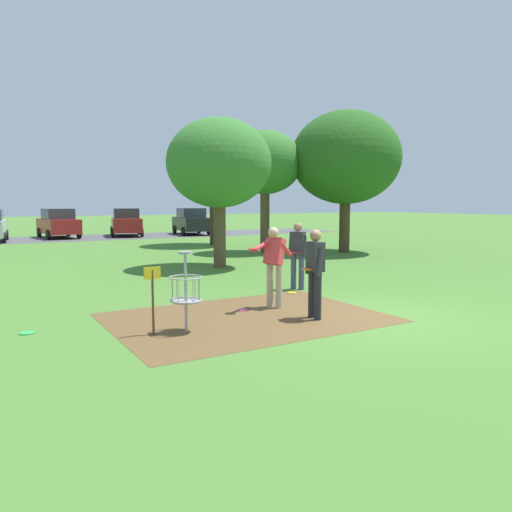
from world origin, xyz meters
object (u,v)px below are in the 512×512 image
object	(u,v)px
frisbee_near_basket	(27,333)
frisbee_mid_grass	(243,310)
player_foreground_watching	(315,269)
frisbee_by_tee	(292,293)
parked_car_rightmost	(191,221)
parked_car_center_right	(126,222)
tree_mid_right	(346,158)
tree_mid_center	(219,164)
disc_golf_basket	(182,289)
tree_near_left	(265,163)
player_throwing	(274,262)
player_waiting_left	(298,252)
tree_near_right	(213,160)
parked_car_center_left	(58,223)

from	to	relation	value
frisbee_near_basket	frisbee_mid_grass	bearing A→B (deg)	-4.02
player_foreground_watching	frisbee_by_tee	distance (m)	2.86
frisbee_mid_grass	parked_car_rightmost	bearing A→B (deg)	69.39
frisbee_near_basket	parked_car_center_right	world-z (taller)	parked_car_center_right
frisbee_near_basket	tree_mid_right	size ratio (longest dim) A/B	0.04
frisbee_by_tee	tree_mid_center	bearing A→B (deg)	83.24
disc_golf_basket	tree_near_left	world-z (taller)	tree_near_left
player_throwing	player_waiting_left	distance (m)	2.32
disc_golf_basket	player_foreground_watching	xyz separation A→B (m)	(2.54, -0.37, 0.21)
player_throwing	frisbee_by_tee	size ratio (longest dim) A/B	7.48
frisbee_near_basket	tree_mid_right	distance (m)	16.37
player_foreground_watching	tree_near_right	xyz separation A→B (m)	(5.48, 15.84, 3.43)
player_foreground_watching	parked_car_center_right	size ratio (longest dim) A/B	0.38
tree_mid_center	parked_car_rightmost	distance (m)	18.12
player_throwing	tree_mid_center	distance (m)	7.20
player_waiting_left	parked_car_rightmost	size ratio (longest dim) A/B	0.39
frisbee_mid_grass	parked_car_center_right	distance (m)	24.31
frisbee_near_basket	parked_car_center_left	bearing A→B (deg)	80.10
tree_near_right	frisbee_mid_grass	bearing A→B (deg)	-113.54
player_throwing	parked_car_center_right	size ratio (longest dim) A/B	0.38
frisbee_mid_grass	tree_mid_center	size ratio (longest dim) A/B	0.04
disc_golf_basket	tree_mid_center	bearing A→B (deg)	59.42
disc_golf_basket	frisbee_by_tee	size ratio (longest dim) A/B	6.08
parked_car_rightmost	player_foreground_watching	bearing A→B (deg)	-107.83
tree_mid_right	parked_car_center_left	bearing A→B (deg)	120.62
frisbee_mid_grass	tree_mid_right	xyz separation A→B (m)	(9.71, 8.16, 4.16)
tree_mid_center	parked_car_center_left	world-z (taller)	tree_mid_center
tree_near_right	parked_car_rightmost	size ratio (longest dim) A/B	1.40
disc_golf_basket	frisbee_mid_grass	distance (m)	2.09
player_foreground_watching	tree_near_left	size ratio (longest dim) A/B	0.32
player_waiting_left	frisbee_mid_grass	world-z (taller)	player_waiting_left
parked_car_center_left	tree_mid_center	bearing A→B (deg)	-82.19
tree_mid_center	parked_car_center_left	distance (m)	18.28
player_waiting_left	frisbee_by_tee	xyz separation A→B (m)	(-0.42, -0.36, -0.96)
frisbee_by_tee	parked_car_center_right	xyz separation A→B (m)	(2.35, 22.79, 0.91)
tree_near_left	frisbee_mid_grass	bearing A→B (deg)	-123.71
tree_near_right	player_waiting_left	bearing A→B (deg)	-106.66
frisbee_by_tee	tree_mid_right	world-z (taller)	tree_mid_right
tree_mid_right	parked_car_center_left	xyz separation A→B (m)	(-9.54, 16.12, -3.25)
disc_golf_basket	parked_car_center_right	world-z (taller)	parked_car_center_right
disc_golf_basket	parked_car_center_left	distance (m)	25.31
frisbee_near_basket	tree_mid_right	bearing A→B (deg)	29.84
tree_mid_center	parked_car_rightmost	world-z (taller)	tree_mid_center
tree_near_left	parked_car_center_right	world-z (taller)	tree_near_left
tree_near_right	parked_car_center_right	xyz separation A→B (m)	(-1.97, 9.39, -3.48)
tree_near_right	parked_car_center_left	size ratio (longest dim) A/B	1.43
player_waiting_left	parked_car_center_right	xyz separation A→B (m)	(1.94, 22.43, -0.05)
frisbee_mid_grass	tree_mid_center	xyz separation A→B (m)	(2.62, 6.36, 3.51)
tree_near_left	tree_mid_right	xyz separation A→B (m)	(3.09, -1.76, 0.23)
frisbee_by_tee	parked_car_rightmost	distance (m)	23.13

